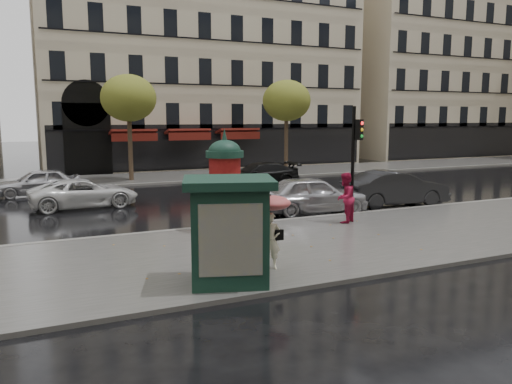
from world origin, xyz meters
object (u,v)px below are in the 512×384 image
car_darkgrey (395,188)px  car_far_silver (38,182)px  car_silver (312,195)px  traffic_light (355,152)px  car_white (84,193)px  morris_column (225,181)px  woman_umbrella (271,219)px  woman_red (345,198)px  newsstand (229,229)px  car_black (258,175)px  man_burgundy (209,203)px

car_darkgrey → car_far_silver: size_ratio=1.18×
car_silver → car_far_silver: bearing=54.0°
traffic_light → car_far_silver: (-10.74, 12.41, -2.02)m
car_white → morris_column: bearing=-155.5°
morris_column → traffic_light: traffic_light is taller
car_darkgrey → woman_umbrella: bearing=130.6°
morris_column → car_far_silver: morris_column is taller
woman_umbrella → traffic_light: size_ratio=0.46×
car_silver → car_white: (-8.60, 5.38, -0.15)m
woman_red → car_white: (-8.44, 8.00, -0.41)m
newsstand → traffic_light: bearing=34.4°
morris_column → car_darkgrey: 9.20m
car_black → morris_column: bearing=-29.5°
man_burgundy → morris_column: size_ratio=0.54×
morris_column → car_far_silver: bearing=116.3°
car_silver → car_darkgrey: size_ratio=0.96×
morris_column → car_silver: (4.59, 1.80, -1.01)m
car_far_silver → car_darkgrey: bearing=53.1°
car_white → car_black: car_black is taller
car_darkgrey → car_far_silver: 17.80m
woman_umbrella → woman_red: woman_umbrella is taller
woman_red → car_darkgrey: size_ratio=0.38×
morris_column → car_white: (-4.00, 7.18, -1.16)m
traffic_light → car_silver: (-0.33, 2.48, -1.92)m
car_silver → car_black: bearing=-1.5°
car_black → woman_umbrella: bearing=-22.8°
woman_red → man_burgundy: man_burgundy is taller
morris_column → car_darkgrey: bearing=11.4°
car_darkgrey → car_black: car_darkgrey is taller
woman_red → car_black: woman_red is taller
man_burgundy → car_silver: 5.49m
car_white → car_black: (9.94, 2.98, 0.06)m
car_darkgrey → car_white: size_ratio=1.04×
woman_umbrella → man_burgundy: 4.86m
car_white → car_black: bearing=-77.9°
car_white → car_black: 10.38m
woman_umbrella → car_black: (6.54, 15.01, -0.72)m
morris_column → traffic_light: bearing=-7.8°
car_black → car_far_silver: bearing=-96.8°
newsstand → car_black: newsstand is taller
woman_umbrella → woman_red: 6.47m
man_burgundy → traffic_light: traffic_light is taller
woman_umbrella → car_darkgrey: bearing=34.8°
woman_red → man_burgundy: 5.09m
woman_umbrella → traffic_light: traffic_light is taller
morris_column → newsstand: size_ratio=1.41×
morris_column → car_black: morris_column is taller
woman_red → newsstand: size_ratio=0.75×
man_burgundy → car_far_silver: (-5.23, 11.73, -0.37)m
man_burgundy → car_darkgrey: (9.54, 1.80, -0.27)m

